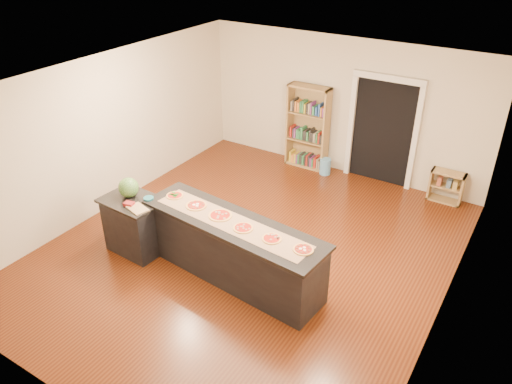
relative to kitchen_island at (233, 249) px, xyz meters
The scene contains 18 objects.
room 1.15m from the kitchen_island, 101.95° to the left, with size 6.00×7.00×2.80m.
doorway 4.27m from the kitchen_island, 79.67° to the left, with size 1.40×0.09×2.21m.
kitchen_island is the anchor object (origin of this frame).
side_counter 1.74m from the kitchen_island, behind, with size 0.95×0.69×0.94m.
bookshelf 4.07m from the kitchen_island, 101.25° to the left, with size 0.89×0.32×1.78m, color tan.
low_shelf 4.55m from the kitchen_island, 61.71° to the left, with size 0.62×0.26×0.62m, color tan.
waste_bin 3.85m from the kitchen_island, 93.99° to the left, with size 0.23×0.23×0.34m, color #61A4D9.
kraft_paper 0.49m from the kitchen_island, 95.69° to the right, with size 2.56×0.46×0.00m, color #9B7250.
watermelon 1.92m from the kitchen_island, behind, with size 0.32×0.32×0.32m, color #144214.
cutting_board 1.56m from the kitchen_island, 163.68° to the right, with size 0.33×0.22×0.02m, color tan.
package_red 1.73m from the kitchen_island, 165.96° to the right, with size 0.15×0.11×0.05m, color maroon.
package_teal 1.54m from the kitchen_island, behind, with size 0.16×0.16×0.06m, color #195966.
pizza_a 1.28m from the kitchen_island, behind, with size 0.28×0.28×0.02m.
pizza_b 0.86m from the kitchen_island, behind, with size 0.33×0.33×0.02m.
pizza_c 0.55m from the kitchen_island, behind, with size 0.33×0.33×0.02m.
pizza_d 0.55m from the kitchen_island, 14.95° to the right, with size 0.27×0.27×0.02m.
pizza_e 0.86m from the kitchen_island, ahead, with size 0.29×0.29×0.02m.
pizza_f 1.28m from the kitchen_island, ahead, with size 0.29×0.29×0.02m.
Camera 1 is at (3.60, -5.59, 4.84)m, focal length 35.00 mm.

